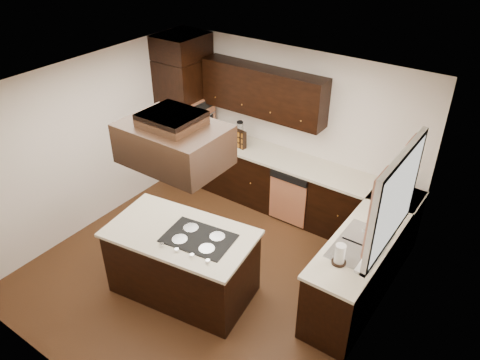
{
  "coord_description": "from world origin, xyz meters",
  "views": [
    {
      "loc": [
        3.05,
        -3.57,
        4.33
      ],
      "look_at": [
        0.1,
        0.6,
        1.15
      ],
      "focal_mm": 35.0,
      "sensor_mm": 36.0,
      "label": 1
    }
  ],
  "objects_px": {
    "island": "(183,263)",
    "oven_column": "(186,121)",
    "range_hood": "(174,144)",
    "spice_rack": "(237,138)"
  },
  "relations": [
    {
      "from": "oven_column",
      "to": "island",
      "type": "distance_m",
      "value": 2.85
    },
    {
      "from": "range_hood",
      "to": "spice_rack",
      "type": "relative_size",
      "value": 3.11
    },
    {
      "from": "spice_rack",
      "to": "range_hood",
      "type": "bearing_deg",
      "value": -61.4
    },
    {
      "from": "island",
      "to": "oven_column",
      "type": "bearing_deg",
      "value": 120.99
    },
    {
      "from": "island",
      "to": "range_hood",
      "type": "bearing_deg",
      "value": -48.2
    },
    {
      "from": "range_hood",
      "to": "spice_rack",
      "type": "distance_m",
      "value": 2.64
    },
    {
      "from": "oven_column",
      "to": "range_hood",
      "type": "height_order",
      "value": "range_hood"
    },
    {
      "from": "oven_column",
      "to": "spice_rack",
      "type": "height_order",
      "value": "oven_column"
    },
    {
      "from": "island",
      "to": "spice_rack",
      "type": "xyz_separation_m",
      "value": [
        -0.72,
        2.15,
        0.62
      ]
    },
    {
      "from": "island",
      "to": "range_hood",
      "type": "height_order",
      "value": "range_hood"
    }
  ]
}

